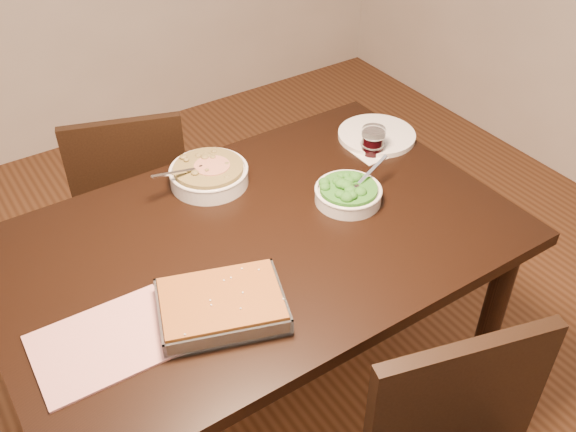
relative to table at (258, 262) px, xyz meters
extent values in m
plane|color=#472714|center=(0.00, 0.00, -0.65)|extent=(4.00, 4.00, 0.00)
cube|color=black|center=(0.00, 0.00, 0.08)|extent=(1.40, 0.90, 0.04)
cube|color=black|center=(0.00, 0.00, 0.01)|extent=(1.26, 0.76, 0.08)
cylinder|color=black|center=(0.62, -0.37, -0.30)|extent=(0.07, 0.07, 0.71)
cylinder|color=black|center=(-0.62, 0.37, -0.30)|extent=(0.07, 0.07, 0.71)
cylinder|color=black|center=(0.62, 0.37, -0.30)|extent=(0.07, 0.07, 0.71)
cube|color=#BC3545|center=(-0.48, -0.13, 0.10)|extent=(0.33, 0.25, 0.01)
cube|color=white|center=(0.53, 0.15, 0.10)|extent=(0.11, 0.11, 0.00)
cylinder|color=silver|center=(0.01, 0.29, 0.12)|extent=(0.23, 0.23, 0.05)
torus|color=silver|center=(0.01, 0.29, 0.14)|extent=(0.24, 0.24, 0.01)
cylinder|color=#3D3410|center=(0.01, 0.29, 0.15)|extent=(0.21, 0.21, 0.02)
cube|color=silver|center=(-0.06, 0.28, 0.16)|extent=(0.15, 0.04, 0.05)
cylinder|color=maroon|center=(0.02, 0.29, 0.16)|extent=(0.11, 0.11, 0.00)
cylinder|color=silver|center=(0.31, -0.01, 0.11)|extent=(0.19, 0.19, 0.04)
torus|color=silver|center=(0.31, -0.01, 0.14)|extent=(0.20, 0.20, 0.01)
cylinder|color=#125014|center=(0.31, -0.01, 0.14)|extent=(0.17, 0.17, 0.02)
cube|color=silver|center=(0.37, 0.00, 0.15)|extent=(0.13, 0.04, 0.04)
cube|color=silver|center=(-0.22, -0.20, 0.10)|extent=(0.35, 0.30, 0.01)
cube|color=#5B220D|center=(-0.22, -0.20, 0.12)|extent=(0.33, 0.28, 0.05)
cube|color=silver|center=(-0.18, -0.10, 0.12)|extent=(0.28, 0.10, 0.04)
cube|color=silver|center=(-0.25, -0.30, 0.12)|extent=(0.28, 0.10, 0.04)
cube|color=silver|center=(-0.08, -0.24, 0.12)|extent=(0.08, 0.21, 0.04)
cube|color=silver|center=(-0.35, -0.15, 0.12)|extent=(0.08, 0.21, 0.04)
cylinder|color=black|center=(0.53, 0.15, 0.13)|extent=(0.07, 0.07, 0.06)
cylinder|color=silver|center=(0.53, 0.15, 0.17)|extent=(0.08, 0.08, 0.02)
cylinder|color=white|center=(0.60, 0.21, 0.10)|extent=(0.26, 0.26, 0.02)
cube|color=black|center=(0.10, -0.67, 0.02)|extent=(0.41, 0.15, 0.45)
cube|color=black|center=(-0.07, 0.81, -0.25)|extent=(0.50, 0.50, 0.04)
cylinder|color=black|center=(0.14, 0.91, -0.46)|extent=(0.03, 0.03, 0.38)
cylinder|color=black|center=(0.04, 0.60, -0.46)|extent=(0.03, 0.03, 0.38)
cylinder|color=black|center=(-0.17, 1.02, -0.46)|extent=(0.03, 0.03, 0.38)
cylinder|color=black|center=(-0.28, 0.70, -0.46)|extent=(0.03, 0.03, 0.38)
cube|color=black|center=(-0.12, 0.64, -0.03)|extent=(0.38, 0.16, 0.42)
camera|label=1|loc=(-0.66, -1.16, 1.23)|focal=40.00mm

